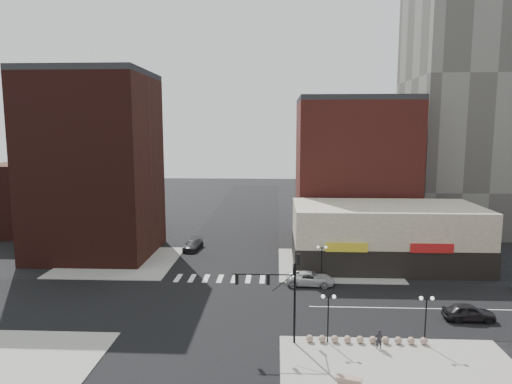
{
  "coord_description": "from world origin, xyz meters",
  "views": [
    {
      "loc": [
        6.68,
        -44.38,
        17.86
      ],
      "look_at": [
        4.37,
        5.14,
        11.0
      ],
      "focal_mm": 32.0,
      "sensor_mm": 36.0,
      "label": 1
    }
  ],
  "objects_px": {
    "traffic_signal": "(283,285)",
    "stone_bench": "(349,380)",
    "street_lamp_ne": "(322,254)",
    "pedestrian": "(379,339)",
    "street_lamp_se_b": "(426,308)",
    "dark_sedan_east": "(469,312)",
    "dark_sedan_north": "(193,245)",
    "white_suv": "(310,279)",
    "street_lamp_se_a": "(328,306)"
  },
  "relations": [
    {
      "from": "street_lamp_se_b",
      "to": "white_suv",
      "type": "relative_size",
      "value": 0.75
    },
    {
      "from": "white_suv",
      "to": "dark_sedan_east",
      "type": "height_order",
      "value": "dark_sedan_east"
    },
    {
      "from": "dark_sedan_north",
      "to": "street_lamp_se_a",
      "type": "bearing_deg",
      "value": -53.97
    },
    {
      "from": "dark_sedan_east",
      "to": "dark_sedan_north",
      "type": "distance_m",
      "value": 38.82
    },
    {
      "from": "street_lamp_se_a",
      "to": "street_lamp_ne",
      "type": "height_order",
      "value": "same"
    },
    {
      "from": "street_lamp_se_b",
      "to": "white_suv",
      "type": "xyz_separation_m",
      "value": [
        -8.44,
        14.5,
        -2.52
      ]
    },
    {
      "from": "street_lamp_se_a",
      "to": "dark_sedan_north",
      "type": "height_order",
      "value": "street_lamp_se_a"
    },
    {
      "from": "dark_sedan_east",
      "to": "stone_bench",
      "type": "relative_size",
      "value": 2.45
    },
    {
      "from": "street_lamp_se_b",
      "to": "dark_sedan_east",
      "type": "bearing_deg",
      "value": 42.87
    },
    {
      "from": "street_lamp_ne",
      "to": "white_suv",
      "type": "bearing_deg",
      "value": -133.83
    },
    {
      "from": "traffic_signal",
      "to": "street_lamp_ne",
      "type": "relative_size",
      "value": 1.87
    },
    {
      "from": "street_lamp_se_b",
      "to": "traffic_signal",
      "type": "bearing_deg",
      "value": 179.18
    },
    {
      "from": "street_lamp_se_a",
      "to": "dark_sedan_north",
      "type": "bearing_deg",
      "value": 119.77
    },
    {
      "from": "street_lamp_se_b",
      "to": "dark_sedan_north",
      "type": "bearing_deg",
      "value": 130.2
    },
    {
      "from": "street_lamp_se_b",
      "to": "pedestrian",
      "type": "xyz_separation_m",
      "value": [
        -3.97,
        -0.89,
        -2.35
      ]
    },
    {
      "from": "dark_sedan_east",
      "to": "street_lamp_se_a",
      "type": "bearing_deg",
      "value": 111.96
    },
    {
      "from": "dark_sedan_north",
      "to": "stone_bench",
      "type": "height_order",
      "value": "dark_sedan_north"
    },
    {
      "from": "street_lamp_se_a",
      "to": "street_lamp_se_b",
      "type": "relative_size",
      "value": 1.0
    },
    {
      "from": "dark_sedan_east",
      "to": "dark_sedan_north",
      "type": "xyz_separation_m",
      "value": [
        -30.54,
        23.97,
        -0.04
      ]
    },
    {
      "from": "street_lamp_se_a",
      "to": "white_suv",
      "type": "height_order",
      "value": "street_lamp_se_a"
    },
    {
      "from": "street_lamp_ne",
      "to": "pedestrian",
      "type": "height_order",
      "value": "street_lamp_ne"
    },
    {
      "from": "street_lamp_se_a",
      "to": "white_suv",
      "type": "distance_m",
      "value": 14.72
    },
    {
      "from": "street_lamp_se_b",
      "to": "street_lamp_ne",
      "type": "bearing_deg",
      "value": 113.63
    },
    {
      "from": "street_lamp_se_b",
      "to": "street_lamp_ne",
      "type": "distance_m",
      "value": 17.46
    },
    {
      "from": "dark_sedan_north",
      "to": "stone_bench",
      "type": "distance_m",
      "value": 39.63
    },
    {
      "from": "street_lamp_se_a",
      "to": "white_suv",
      "type": "relative_size",
      "value": 0.75
    },
    {
      "from": "street_lamp_se_a",
      "to": "dark_sedan_east",
      "type": "height_order",
      "value": "street_lamp_se_a"
    },
    {
      "from": "stone_bench",
      "to": "white_suv",
      "type": "bearing_deg",
      "value": 111.55
    },
    {
      "from": "street_lamp_ne",
      "to": "dark_sedan_east",
      "type": "xyz_separation_m",
      "value": [
        12.76,
        -10.65,
        -2.49
      ]
    },
    {
      "from": "street_lamp_ne",
      "to": "stone_bench",
      "type": "height_order",
      "value": "street_lamp_ne"
    },
    {
      "from": "street_lamp_se_a",
      "to": "street_lamp_ne",
      "type": "bearing_deg",
      "value": 86.42
    },
    {
      "from": "dark_sedan_east",
      "to": "white_suv",
      "type": "bearing_deg",
      "value": 57.93
    },
    {
      "from": "stone_bench",
      "to": "pedestrian",
      "type": "bearing_deg",
      "value": 76.85
    },
    {
      "from": "street_lamp_ne",
      "to": "stone_bench",
      "type": "xyz_separation_m",
      "value": [
        -0.17,
        -22.18,
        -2.94
      ]
    },
    {
      "from": "street_lamp_ne",
      "to": "white_suv",
      "type": "height_order",
      "value": "street_lamp_ne"
    },
    {
      "from": "traffic_signal",
      "to": "white_suv",
      "type": "distance_m",
      "value": 15.3
    },
    {
      "from": "white_suv",
      "to": "stone_bench",
      "type": "height_order",
      "value": "white_suv"
    },
    {
      "from": "stone_bench",
      "to": "street_lamp_ne",
      "type": "bearing_deg",
      "value": 107.6
    },
    {
      "from": "street_lamp_ne",
      "to": "pedestrian",
      "type": "xyz_separation_m",
      "value": [
        3.03,
        -16.89,
        -2.35
      ]
    },
    {
      "from": "street_lamp_se_a",
      "to": "traffic_signal",
      "type": "bearing_deg",
      "value": 177.43
    },
    {
      "from": "white_suv",
      "to": "traffic_signal",
      "type": "bearing_deg",
      "value": 170.26
    },
    {
      "from": "traffic_signal",
      "to": "white_suv",
      "type": "xyz_separation_m",
      "value": [
        3.32,
        14.33,
        -4.19
      ]
    },
    {
      "from": "traffic_signal",
      "to": "stone_bench",
      "type": "xyz_separation_m",
      "value": [
        4.59,
        -6.35,
        -4.61
      ]
    },
    {
      "from": "street_lamp_se_b",
      "to": "white_suv",
      "type": "bearing_deg",
      "value": 120.2
    },
    {
      "from": "stone_bench",
      "to": "dark_sedan_east",
      "type": "bearing_deg",
      "value": 59.76
    },
    {
      "from": "street_lamp_ne",
      "to": "dark_sedan_east",
      "type": "height_order",
      "value": "street_lamp_ne"
    },
    {
      "from": "dark_sedan_north",
      "to": "street_lamp_se_b",
      "type": "bearing_deg",
      "value": -43.55
    },
    {
      "from": "street_lamp_se_b",
      "to": "street_lamp_se_a",
      "type": "bearing_deg",
      "value": 180.0
    },
    {
      "from": "traffic_signal",
      "to": "dark_sedan_east",
      "type": "relative_size",
      "value": 1.66
    },
    {
      "from": "street_lamp_se_b",
      "to": "stone_bench",
      "type": "xyz_separation_m",
      "value": [
        -7.17,
        -6.18,
        -2.94
      ]
    }
  ]
}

